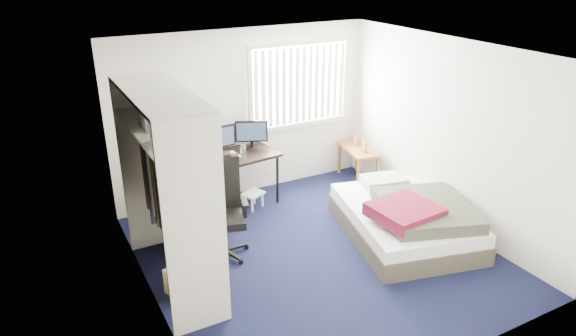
{
  "coord_description": "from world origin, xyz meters",
  "views": [
    {
      "loc": [
        -2.9,
        -4.63,
        3.49
      ],
      "look_at": [
        -0.19,
        0.4,
        1.06
      ],
      "focal_mm": 32.0,
      "sensor_mm": 36.0,
      "label": 1
    }
  ],
  "objects_px": {
    "desk": "(221,156)",
    "bed": "(407,218)",
    "nightstand": "(359,152)",
    "office_chair": "(222,217)"
  },
  "relations": [
    {
      "from": "office_chair",
      "to": "bed",
      "type": "xyz_separation_m",
      "value": [
        2.23,
        -0.81,
        -0.21
      ]
    },
    {
      "from": "desk",
      "to": "bed",
      "type": "distance_m",
      "value": 2.7
    },
    {
      "from": "desk",
      "to": "bed",
      "type": "bearing_deg",
      "value": -47.32
    },
    {
      "from": "desk",
      "to": "nightstand",
      "type": "bearing_deg",
      "value": -3.86
    },
    {
      "from": "desk",
      "to": "nightstand",
      "type": "height_order",
      "value": "desk"
    },
    {
      "from": "desk",
      "to": "bed",
      "type": "height_order",
      "value": "desk"
    },
    {
      "from": "desk",
      "to": "nightstand",
      "type": "relative_size",
      "value": 1.91
    },
    {
      "from": "office_chair",
      "to": "bed",
      "type": "height_order",
      "value": "office_chair"
    },
    {
      "from": "office_chair",
      "to": "nightstand",
      "type": "xyz_separation_m",
      "value": [
        2.73,
        0.98,
        0.01
      ]
    },
    {
      "from": "nightstand",
      "to": "desk",
      "type": "bearing_deg",
      "value": 176.14
    }
  ]
}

